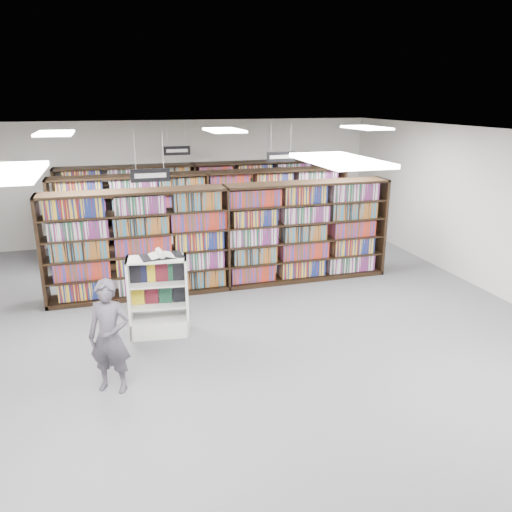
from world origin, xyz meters
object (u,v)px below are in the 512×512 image
object	(u,v)px
endcap_display	(159,307)
open_book	(161,255)
bookshelf_row_near	(226,238)
shopper	(110,337)

from	to	relation	value
endcap_display	open_book	bearing A→B (deg)	11.59
bookshelf_row_near	endcap_display	world-z (taller)	bookshelf_row_near
bookshelf_row_near	endcap_display	xyz separation A→B (m)	(-1.56, -1.79, -0.59)
endcap_display	open_book	xyz separation A→B (m)	(0.08, 0.01, 0.89)
bookshelf_row_near	endcap_display	bearing A→B (deg)	-131.00
endcap_display	open_book	size ratio (longest dim) A/B	1.91
endcap_display	open_book	world-z (taller)	open_book
open_book	shopper	bearing A→B (deg)	-125.36
open_book	shopper	distance (m)	1.85
endcap_display	shopper	distance (m)	1.74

